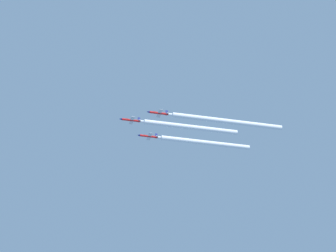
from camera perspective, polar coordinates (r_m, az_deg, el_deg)
jet_lead at (r=359.73m, az=-3.33°, el=0.53°), size 8.50×12.37×2.97m
jet_left_wingman at (r=350.12m, az=-0.88°, el=1.15°), size 8.50×12.37×2.97m
jet_right_wingman at (r=371.32m, az=-1.77°, el=-0.90°), size 8.50×12.37×2.97m
smoke_trail_lead at (r=365.79m, az=1.89°, el=-0.09°), size 2.74×56.38×2.74m
smoke_trail_left_wingman at (r=358.78m, az=5.10°, el=0.42°), size 2.74×65.25×2.74m
smoke_trail_right_wingman at (r=378.19m, az=3.18°, el=-1.46°), size 2.74×55.32×2.74m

